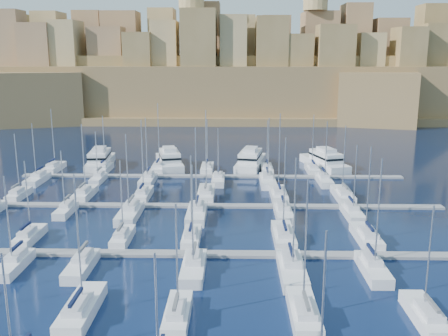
{
  "coord_description": "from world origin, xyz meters",
  "views": [
    {
      "loc": [
        5.03,
        -75.12,
        26.65
      ],
      "look_at": [
        3.34,
        6.0,
        8.05
      ],
      "focal_mm": 40.0,
      "sensor_mm": 36.0,
      "label": 1
    }
  ],
  "objects_px": {
    "sailboat_2": "(81,309)",
    "sailboat_4": "(304,313)",
    "motor_yacht_b": "(169,160)",
    "motor_yacht_c": "(251,160)",
    "motor_yacht_d": "(325,161)",
    "motor_yacht_a": "(100,160)"
  },
  "relations": [
    {
      "from": "sailboat_2",
      "to": "sailboat_4",
      "type": "xyz_separation_m",
      "value": [
        23.09,
        -0.3,
        -0.0
      ]
    },
    {
      "from": "sailboat_2",
      "to": "motor_yacht_b",
      "type": "distance_m",
      "value": 69.87
    },
    {
      "from": "motor_yacht_b",
      "to": "sailboat_2",
      "type": "bearing_deg",
      "value": -90.24
    },
    {
      "from": "sailboat_4",
      "to": "sailboat_2",
      "type": "bearing_deg",
      "value": 179.25
    },
    {
      "from": "motor_yacht_c",
      "to": "sailboat_4",
      "type": "bearing_deg",
      "value": -87.33
    },
    {
      "from": "motor_yacht_d",
      "to": "sailboat_4",
      "type": "bearing_deg",
      "value": -101.64
    },
    {
      "from": "sailboat_2",
      "to": "sailboat_4",
      "type": "height_order",
      "value": "sailboat_4"
    },
    {
      "from": "motor_yacht_a",
      "to": "motor_yacht_b",
      "type": "distance_m",
      "value": 16.69
    },
    {
      "from": "motor_yacht_b",
      "to": "motor_yacht_d",
      "type": "relative_size",
      "value": 0.99
    },
    {
      "from": "motor_yacht_c",
      "to": "motor_yacht_d",
      "type": "xyz_separation_m",
      "value": [
        17.75,
        -0.12,
        0.0
      ]
    },
    {
      "from": "sailboat_4",
      "to": "motor_yacht_c",
      "type": "distance_m",
      "value": 70.43
    },
    {
      "from": "motor_yacht_c",
      "to": "motor_yacht_b",
      "type": "bearing_deg",
      "value": -179.48
    },
    {
      "from": "motor_yacht_b",
      "to": "motor_yacht_d",
      "type": "xyz_separation_m",
      "value": [
        37.27,
        0.05,
        -0.0
      ]
    },
    {
      "from": "sailboat_2",
      "to": "motor_yacht_d",
      "type": "xyz_separation_m",
      "value": [
        37.56,
        69.92,
        0.97
      ]
    },
    {
      "from": "motor_yacht_a",
      "to": "motor_yacht_b",
      "type": "relative_size",
      "value": 0.95
    },
    {
      "from": "sailboat_4",
      "to": "motor_yacht_d",
      "type": "height_order",
      "value": "sailboat_4"
    },
    {
      "from": "motor_yacht_a",
      "to": "motor_yacht_c",
      "type": "bearing_deg",
      "value": 0.7
    },
    {
      "from": "motor_yacht_a",
      "to": "motor_yacht_c",
      "type": "relative_size",
      "value": 0.94
    },
    {
      "from": "motor_yacht_a",
      "to": "sailboat_2",
      "type": "bearing_deg",
      "value": -76.74
    },
    {
      "from": "sailboat_4",
      "to": "motor_yacht_b",
      "type": "height_order",
      "value": "sailboat_4"
    },
    {
      "from": "sailboat_2",
      "to": "motor_yacht_a",
      "type": "xyz_separation_m",
      "value": [
        -16.4,
        69.59,
        0.97
      ]
    },
    {
      "from": "sailboat_2",
      "to": "motor_yacht_c",
      "type": "relative_size",
      "value": 0.81
    }
  ]
}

